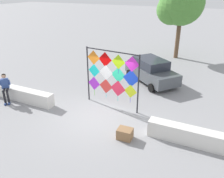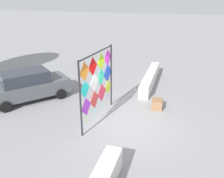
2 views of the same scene
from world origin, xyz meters
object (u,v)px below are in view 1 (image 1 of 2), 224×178
object	(u,v)px
parked_car	(151,70)
kite_display_rack	(112,74)
cardboard_box_large	(125,134)
seated_vendor	(5,86)
tree_far_right	(179,5)

from	to	relation	value
parked_car	kite_display_rack	bearing A→B (deg)	-101.42
cardboard_box_large	seated_vendor	bearing A→B (deg)	177.18
seated_vendor	tree_far_right	size ratio (longest dim) A/B	0.25
kite_display_rack	tree_far_right	distance (m)	10.45
kite_display_rack	parked_car	size ratio (longest dim) A/B	0.73
kite_display_rack	seated_vendor	bearing A→B (deg)	-159.52
seated_vendor	parked_car	bearing A→B (deg)	44.71
kite_display_rack	cardboard_box_large	world-z (taller)	kite_display_rack
kite_display_rack	cardboard_box_large	distance (m)	3.20
cardboard_box_large	tree_far_right	xyz separation A→B (m)	(-0.64, 12.38, 4.05)
kite_display_rack	cardboard_box_large	bearing A→B (deg)	-54.10
kite_display_rack	parked_car	distance (m)	4.21
kite_display_rack	seated_vendor	xyz separation A→B (m)	(-5.21, -1.95, -0.84)
seated_vendor	tree_far_right	world-z (taller)	tree_far_right
tree_far_right	seated_vendor	bearing A→B (deg)	-117.34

